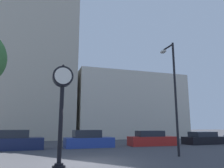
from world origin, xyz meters
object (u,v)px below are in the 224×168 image
at_px(car_black, 204,139).
at_px(street_lamp_right, 172,81).
at_px(car_red, 152,139).
at_px(car_blue, 88,140).
at_px(street_clock, 62,95).
at_px(car_navy, 15,141).

bearing_deg(car_black, street_lamp_right, -141.73).
relative_size(car_red, car_black, 1.00).
bearing_deg(car_black, car_blue, 177.34).
bearing_deg(car_blue, street_clock, -111.85).
xyz_separation_m(car_blue, street_lamp_right, (4.00, -6.93, 4.09)).
bearing_deg(car_navy, street_lamp_right, -36.88).
bearing_deg(car_blue, car_black, -3.02).
relative_size(car_navy, car_red, 0.92).
height_order(car_red, street_lamp_right, street_lamp_right).
height_order(car_navy, car_blue, car_navy).
relative_size(street_clock, car_red, 1.02).
relative_size(car_navy, car_blue, 0.98).
bearing_deg(car_navy, car_black, -2.04).
distance_m(street_clock, car_black, 17.82).
relative_size(street_clock, car_black, 1.01).
bearing_deg(car_black, street_clock, -151.70).
bearing_deg(street_lamp_right, car_navy, 145.12).
bearing_deg(street_lamp_right, street_clock, -163.69).
bearing_deg(street_lamp_right, car_black, 40.35).
distance_m(street_clock, car_blue, 9.91).
bearing_deg(car_black, car_red, 176.31).
xyz_separation_m(street_clock, car_red, (9.27, 9.08, -2.60)).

